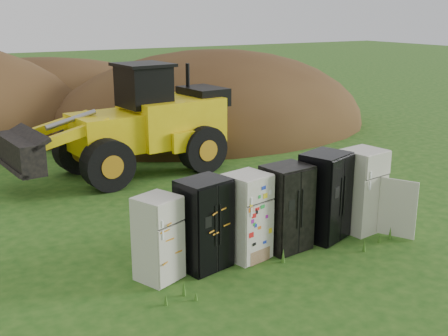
# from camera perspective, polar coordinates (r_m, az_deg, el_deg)

# --- Properties ---
(ground) EXTENTS (120.00, 120.00, 0.00)m
(ground) POSITION_cam_1_polar(r_m,az_deg,el_deg) (11.71, 4.70, -8.41)
(ground) COLOR #1E4C14
(ground) RESTS_ON ground
(fridge_leftmost) EXTENTS (0.90, 0.89, 1.59)m
(fridge_leftmost) POSITION_cam_1_polar(r_m,az_deg,el_deg) (10.31, -6.73, -7.11)
(fridge_leftmost) COLOR beige
(fridge_leftmost) RESTS_ON ground
(fridge_black_side) EXTENTS (1.06, 0.92, 1.76)m
(fridge_black_side) POSITION_cam_1_polar(r_m,az_deg,el_deg) (10.67, -2.07, -5.71)
(fridge_black_side) COLOR black
(fridge_black_side) RESTS_ON ground
(fridge_sticker) EXTENTS (0.91, 0.87, 1.74)m
(fridge_sticker) POSITION_cam_1_polar(r_m,az_deg,el_deg) (11.08, 2.33, -4.94)
(fridge_sticker) COLOR silver
(fridge_sticker) RESTS_ON ground
(fridge_dark_mid) EXTENTS (0.99, 0.84, 1.78)m
(fridge_dark_mid) POSITION_cam_1_polar(r_m,az_deg,el_deg) (11.55, 6.32, -4.03)
(fridge_dark_mid) COLOR black
(fridge_dark_mid) RESTS_ON ground
(fridge_black_right) EXTENTS (1.16, 1.06, 1.90)m
(fridge_black_right) POSITION_cam_1_polar(r_m,az_deg,el_deg) (12.18, 10.16, -2.83)
(fridge_black_right) COLOR black
(fridge_black_right) RESTS_ON ground
(fridge_open_door) EXTENTS (0.95, 0.90, 1.86)m
(fridge_open_door) POSITION_cam_1_polar(r_m,az_deg,el_deg) (12.79, 13.80, -2.24)
(fridge_open_door) COLOR beige
(fridge_open_door) RESTS_ON ground
(wheel_loader) EXTENTS (7.04, 3.46, 3.28)m
(wheel_loader) POSITION_cam_1_polar(r_m,az_deg,el_deg) (16.70, -10.54, 4.66)
(wheel_loader) COLOR yellow
(wheel_loader) RESTS_ON ground
(dirt_mound_right) EXTENTS (13.84, 10.15, 6.48)m
(dirt_mound_right) POSITION_cam_1_polar(r_m,az_deg,el_deg) (23.68, -1.12, 4.12)
(dirt_mound_right) COLOR #3E2714
(dirt_mound_right) RESTS_ON ground
(dirt_mound_back) EXTENTS (15.56, 10.37, 5.35)m
(dirt_mound_back) POSITION_cam_1_polar(r_m,az_deg,el_deg) (27.81, -18.72, 5.04)
(dirt_mound_back) COLOR #3E2714
(dirt_mound_back) RESTS_ON ground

